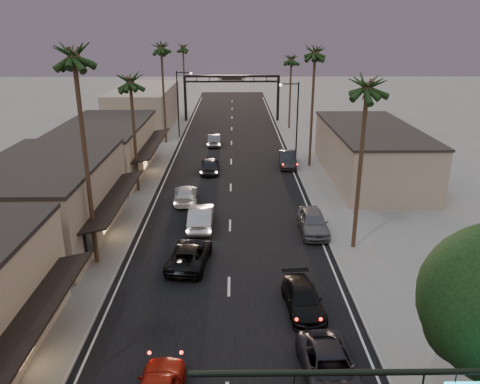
{
  "coord_description": "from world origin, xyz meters",
  "views": [
    {
      "loc": [
        0.34,
        -5.25,
        14.61
      ],
      "look_at": [
        0.78,
        28.7,
        2.5
      ],
      "focal_mm": 35.0,
      "sensor_mm": 36.0,
      "label": 1
    }
  ],
  "objects_px": {
    "streetlight_left": "(180,99)",
    "palm_rc": "(291,56)",
    "arch": "(232,86)",
    "streetlight_right": "(295,117)",
    "palm_ra": "(368,80)",
    "palm_ld": "(161,45)",
    "palm_rb": "(315,49)",
    "palm_lc": "(130,77)",
    "palm_far": "(183,45)",
    "oncoming_silver": "(201,217)",
    "oncoming_pickup": "(190,255)",
    "curbside_black": "(303,299)",
    "palm_lb": "(73,49)",
    "curbside_near": "(330,369)"
  },
  "relations": [
    {
      "from": "streetlight_left",
      "to": "palm_rc",
      "type": "distance_m",
      "value": 17.42
    },
    {
      "from": "arch",
      "to": "palm_rc",
      "type": "bearing_deg",
      "value": -34.89
    },
    {
      "from": "streetlight_right",
      "to": "palm_ra",
      "type": "height_order",
      "value": "palm_ra"
    },
    {
      "from": "palm_ld",
      "to": "palm_rb",
      "type": "distance_m",
      "value": 20.42
    },
    {
      "from": "palm_lc",
      "to": "palm_far",
      "type": "xyz_separation_m",
      "value": [
        0.3,
        42.0,
        0.97
      ]
    },
    {
      "from": "arch",
      "to": "oncoming_silver",
      "type": "height_order",
      "value": "arch"
    },
    {
      "from": "palm_ra",
      "to": "oncoming_pickup",
      "type": "xyz_separation_m",
      "value": [
        -11.16,
        -2.25,
        -10.73
      ]
    },
    {
      "from": "arch",
      "to": "palm_ld",
      "type": "distance_m",
      "value": 18.61
    },
    {
      "from": "streetlight_right",
      "to": "curbside_black",
      "type": "bearing_deg",
      "value": -95.79
    },
    {
      "from": "palm_lc",
      "to": "oncoming_pickup",
      "type": "distance_m",
      "value": 18.3
    },
    {
      "from": "streetlight_right",
      "to": "palm_far",
      "type": "xyz_separation_m",
      "value": [
        -15.22,
        33.0,
        6.11
      ]
    },
    {
      "from": "palm_rc",
      "to": "palm_far",
      "type": "xyz_separation_m",
      "value": [
        -16.9,
        14.0,
        0.97
      ]
    },
    {
      "from": "arch",
      "to": "oncoming_pickup",
      "type": "height_order",
      "value": "arch"
    },
    {
      "from": "palm_lb",
      "to": "palm_far",
      "type": "xyz_separation_m",
      "value": [
        0.3,
        56.0,
        -1.94
      ]
    },
    {
      "from": "oncoming_silver",
      "to": "palm_ld",
      "type": "bearing_deg",
      "value": -77.27
    },
    {
      "from": "palm_lb",
      "to": "oncoming_pickup",
      "type": "xyz_separation_m",
      "value": [
        6.04,
        -0.25,
        -12.67
      ]
    },
    {
      "from": "palm_ld",
      "to": "curbside_black",
      "type": "bearing_deg",
      "value": -71.79
    },
    {
      "from": "palm_ra",
      "to": "palm_lc",
      "type": "bearing_deg",
      "value": 145.1
    },
    {
      "from": "palm_ra",
      "to": "palm_far",
      "type": "height_order",
      "value": "same"
    },
    {
      "from": "palm_lb",
      "to": "palm_ra",
      "type": "distance_m",
      "value": 17.42
    },
    {
      "from": "palm_lc",
      "to": "oncoming_silver",
      "type": "xyz_separation_m",
      "value": [
        6.38,
        -8.26,
        -9.64
      ]
    },
    {
      "from": "arch",
      "to": "palm_lb",
      "type": "bearing_deg",
      "value": -100.16
    },
    {
      "from": "palm_rb",
      "to": "palm_ra",
      "type": "bearing_deg",
      "value": -90.0
    },
    {
      "from": "streetlight_left",
      "to": "curbside_near",
      "type": "distance_m",
      "value": 48.51
    },
    {
      "from": "streetlight_right",
      "to": "oncoming_silver",
      "type": "distance_m",
      "value": 20.04
    },
    {
      "from": "palm_lc",
      "to": "streetlight_right",
      "type": "bearing_deg",
      "value": 30.11
    },
    {
      "from": "palm_rb",
      "to": "palm_lb",
      "type": "bearing_deg",
      "value": -128.02
    },
    {
      "from": "palm_rb",
      "to": "palm_far",
      "type": "xyz_separation_m",
      "value": [
        -16.9,
        34.0,
        -0.97
      ]
    },
    {
      "from": "palm_far",
      "to": "palm_lc",
      "type": "bearing_deg",
      "value": -90.41
    },
    {
      "from": "oncoming_pickup",
      "to": "palm_far",
      "type": "bearing_deg",
      "value": -77.04
    },
    {
      "from": "palm_far",
      "to": "streetlight_right",
      "type": "bearing_deg",
      "value": -65.24
    },
    {
      "from": "oncoming_silver",
      "to": "curbside_black",
      "type": "bearing_deg",
      "value": 118.83
    },
    {
      "from": "oncoming_silver",
      "to": "palm_ra",
      "type": "bearing_deg",
      "value": 160.49
    },
    {
      "from": "palm_lc",
      "to": "palm_rc",
      "type": "relative_size",
      "value": 1.0
    },
    {
      "from": "palm_lb",
      "to": "palm_ld",
      "type": "xyz_separation_m",
      "value": [
        0.0,
        33.0,
        -0.97
      ]
    },
    {
      "from": "palm_ra",
      "to": "arch",
      "type": "bearing_deg",
      "value": 100.59
    },
    {
      "from": "arch",
      "to": "streetlight_right",
      "type": "relative_size",
      "value": 1.69
    },
    {
      "from": "streetlight_left",
      "to": "palm_rb",
      "type": "relative_size",
      "value": 0.63
    },
    {
      "from": "palm_far",
      "to": "palm_ra",
      "type": "bearing_deg",
      "value": -72.62
    },
    {
      "from": "palm_rb",
      "to": "palm_far",
      "type": "distance_m",
      "value": 37.98
    },
    {
      "from": "palm_ld",
      "to": "palm_lc",
      "type": "bearing_deg",
      "value": -90.0
    },
    {
      "from": "palm_rc",
      "to": "arch",
      "type": "bearing_deg",
      "value": 145.11
    },
    {
      "from": "palm_lb",
      "to": "oncoming_pickup",
      "type": "height_order",
      "value": "palm_lb"
    },
    {
      "from": "oncoming_pickup",
      "to": "curbside_near",
      "type": "relative_size",
      "value": 1.02
    },
    {
      "from": "streetlight_right",
      "to": "streetlight_left",
      "type": "relative_size",
      "value": 1.0
    },
    {
      "from": "palm_lc",
      "to": "palm_far",
      "type": "distance_m",
      "value": 42.01
    },
    {
      "from": "streetlight_left",
      "to": "curbside_black",
      "type": "xyz_separation_m",
      "value": [
        10.96,
        -41.43,
        -4.66
      ]
    },
    {
      "from": "oncoming_pickup",
      "to": "curbside_near",
      "type": "bearing_deg",
      "value": 130.33
    },
    {
      "from": "palm_lc",
      "to": "palm_rb",
      "type": "distance_m",
      "value": 19.07
    },
    {
      "from": "arch",
      "to": "curbside_near",
      "type": "xyz_separation_m",
      "value": [
        4.43,
        -58.93,
        -4.84
      ]
    }
  ]
}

